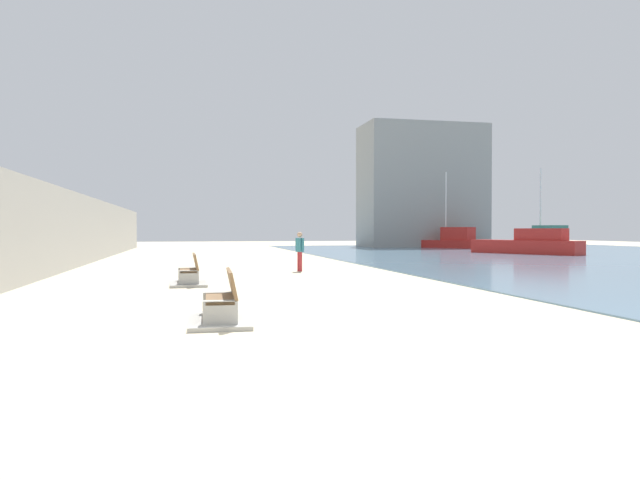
{
  "coord_description": "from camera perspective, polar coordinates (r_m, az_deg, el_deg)",
  "views": [
    {
      "loc": [
        -2.18,
        -9.54,
        1.72
      ],
      "look_at": [
        2.18,
        10.09,
        1.37
      ],
      "focal_mm": 33.2,
      "sensor_mm": 36.0,
      "label": 1
    }
  ],
  "objects": [
    {
      "name": "bench_far",
      "position": [
        18.95,
        -12.5,
        -3.53
      ],
      "size": [
        1.14,
        2.12,
        0.98
      ],
      "color": "#ADAAA3",
      "rests_on": "ground"
    },
    {
      "name": "boat_outer",
      "position": [
        55.95,
        12.59,
        -0.02
      ],
      "size": [
        5.04,
        6.7,
        7.06
      ],
      "color": "red",
      "rests_on": "water_bay"
    },
    {
      "name": "bench_near",
      "position": [
        11.18,
        -9.53,
        -6.67
      ],
      "size": [
        1.16,
        2.13,
        0.98
      ],
      "color": "#ADAAA3",
      "rests_on": "ground"
    },
    {
      "name": "boat_distant",
      "position": [
        43.58,
        19.44,
        -0.4
      ],
      "size": [
        5.12,
        7.65,
        1.78
      ],
      "color": "red",
      "rests_on": "water_bay"
    },
    {
      "name": "seawall",
      "position": [
        28.05,
        -23.46,
        0.89
      ],
      "size": [
        0.8,
        64.0,
        3.41
      ],
      "primitive_type": "cube",
      "color": "#ADAAA3",
      "rests_on": "ground"
    },
    {
      "name": "harbor_building",
      "position": [
        60.19,
        9.8,
        5.11
      ],
      "size": [
        12.0,
        6.0,
        12.1
      ],
      "primitive_type": "cube",
      "color": "gray",
      "rests_on": "ground"
    },
    {
      "name": "ground_plane",
      "position": [
        27.68,
        -7.99,
        -2.58
      ],
      "size": [
        120.0,
        120.0,
        0.0
      ],
      "primitive_type": "plane",
      "color": "beige"
    },
    {
      "name": "person_walking",
      "position": [
        24.4,
        -1.96,
        -0.83
      ],
      "size": [
        0.31,
        0.48,
        1.63
      ],
      "color": "#B22D33",
      "rests_on": "ground"
    },
    {
      "name": "boat_far_right",
      "position": [
        51.83,
        20.86,
        -0.1
      ],
      "size": [
        3.19,
        5.61,
        6.77
      ],
      "color": "black",
      "rests_on": "water_bay"
    }
  ]
}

